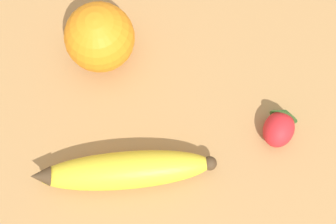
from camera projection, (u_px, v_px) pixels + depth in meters
The scene contains 4 objects.
ground_plane at pixel (256, 136), 0.58m from camera, with size 3.00×3.00×0.00m, color #A87A47.
banana at pixel (124, 170), 0.55m from camera, with size 0.22×0.06×0.04m.
orange at pixel (100, 37), 0.57m from camera, with size 0.09×0.09×0.09m.
strawberry at pixel (280, 127), 0.56m from camera, with size 0.06×0.06×0.04m.
Camera 1 is at (-0.13, -0.13, 0.56)m, focal length 50.00 mm.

